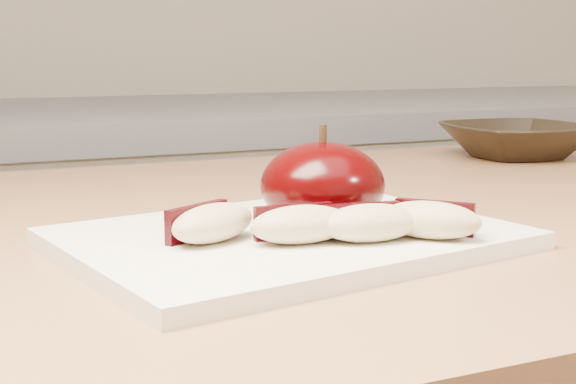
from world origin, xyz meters
name	(u,v)px	position (x,y,z in m)	size (l,w,h in m)	color
cutting_board	(288,238)	(-0.08, 0.40, 0.91)	(0.28, 0.20, 0.01)	silver
apple_half	(322,185)	(-0.04, 0.43, 0.93)	(0.10, 0.10, 0.07)	black
apple_wedge_a	(211,223)	(-0.13, 0.39, 0.92)	(0.07, 0.06, 0.02)	tan
apple_wedge_b	(300,224)	(-0.09, 0.36, 0.92)	(0.07, 0.04, 0.02)	tan
apple_wedge_c	(369,222)	(-0.05, 0.35, 0.92)	(0.07, 0.04, 0.02)	tan
apple_wedge_d	(430,220)	(-0.01, 0.34, 0.92)	(0.07, 0.07, 0.02)	tan
bowl	(516,141)	(0.35, 0.69, 0.92)	(0.17, 0.17, 0.04)	black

